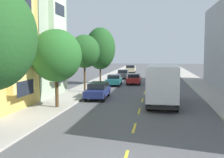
{
  "coord_description": "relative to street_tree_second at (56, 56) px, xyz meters",
  "views": [
    {
      "loc": [
        1.19,
        -9.38,
        4.33
      ],
      "look_at": [
        -4.02,
        24.8,
        1.21
      ],
      "focal_mm": 46.23,
      "sensor_mm": 36.0,
      "label": 1
    }
  ],
  "objects": [
    {
      "name": "sidewalk_right",
      "position": [
        13.5,
        16.08,
        -4.07
      ],
      "size": [
        3.2,
        120.0,
        0.14
      ],
      "primitive_type": "cube",
      "color": "#A39E93",
      "rests_on": "ground_plane"
    },
    {
      "name": "parked_wagon_navy",
      "position": [
        2.14,
        5.5,
        -3.33
      ],
      "size": [
        1.9,
        4.73,
        1.5
      ],
      "color": "navy",
      "rests_on": "ground_plane"
    },
    {
      "name": "parked_hatchback_charcoal",
      "position": [
        2.07,
        27.0,
        -3.38
      ],
      "size": [
        1.8,
        4.03,
        1.5
      ],
      "color": "#333338",
      "rests_on": "ground_plane"
    },
    {
      "name": "moving_red_sedan",
      "position": [
        4.6,
        18.89,
        -3.39
      ],
      "size": [
        1.8,
        4.5,
        1.43
      ],
      "color": "#AD1E1E",
      "rests_on": "ground_plane"
    },
    {
      "name": "parked_suv_forest",
      "position": [
        10.85,
        39.78,
        -3.15
      ],
      "size": [
        2.04,
        4.83,
        1.93
      ],
      "color": "#194C28",
      "rests_on": "ground_plane"
    },
    {
      "name": "street_tree_second",
      "position": [
        0.0,
        0.0,
        0.0
      ],
      "size": [
        3.94,
        3.94,
        6.03
      ],
      "color": "#47331E",
      "rests_on": "sidewalk_left"
    },
    {
      "name": "parked_pickup_champagne",
      "position": [
        2.13,
        41.85,
        -3.31
      ],
      "size": [
        2.1,
        5.34,
        1.73
      ],
      "color": "tan",
      "rests_on": "ground_plane"
    },
    {
      "name": "lane_centerline_dashes",
      "position": [
        6.4,
        12.58,
        -4.13
      ],
      "size": [
        0.14,
        47.2,
        0.01
      ],
      "color": "yellow",
      "rests_on": "ground_plane"
    },
    {
      "name": "delivery_box_truck",
      "position": [
        8.19,
        2.95,
        -2.24
      ],
      "size": [
        2.64,
        8.06,
        3.34
      ],
      "color": "white",
      "rests_on": "ground_plane"
    },
    {
      "name": "sidewalk_left",
      "position": [
        -0.7,
        16.08,
        -4.07
      ],
      "size": [
        3.2,
        120.0,
        0.14
      ],
      "primitive_type": "cube",
      "color": "#A39E93",
      "rests_on": "ground_plane"
    },
    {
      "name": "ground_plane",
      "position": [
        6.4,
        18.08,
        -4.14
      ],
      "size": [
        160.0,
        160.0,
        0.0
      ],
      "primitive_type": "plane",
      "color": "#4C4C4F"
    },
    {
      "name": "street_tree_third",
      "position": [
        0.0,
        8.9,
        0.37
      ],
      "size": [
        3.27,
        3.27,
        6.16
      ],
      "color": "#47331E",
      "rests_on": "sidewalk_left"
    },
    {
      "name": "parked_sedan_teal",
      "position": [
        2.07,
        16.76,
        -3.39
      ],
      "size": [
        1.93,
        4.55,
        1.43
      ],
      "color": "#195B60",
      "rests_on": "ground_plane"
    },
    {
      "name": "street_tree_farthest",
      "position": [
        -0.0,
        17.8,
        0.82
      ],
      "size": [
        4.13,
        4.13,
        7.69
      ],
      "color": "#47331E",
      "rests_on": "sidewalk_left"
    }
  ]
}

